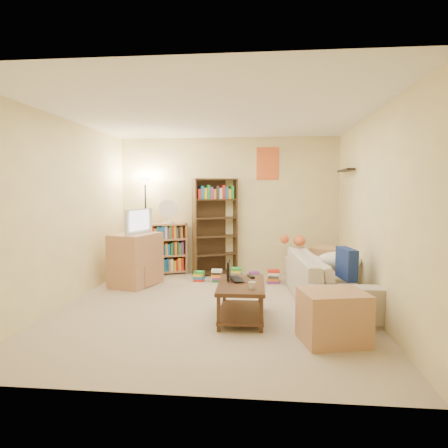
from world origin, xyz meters
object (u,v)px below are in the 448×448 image
Objects in this scene: laptop at (240,279)px; tall_bookshelf at (215,224)px; short_bookshelf at (167,249)px; floor_lamp at (145,197)px; tv_stand at (136,259)px; sofa at (328,279)px; mug at (252,285)px; side_table at (329,266)px; tabby_cat at (297,240)px; desk_fan at (168,211)px; end_cabinet at (333,317)px; television at (135,221)px; coffee_table at (241,296)px.

tall_bookshelf is (-0.60, 2.32, 0.47)m from laptop.
short_bookshelf is 0.53× the size of floor_lamp.
sofa is at bearing 4.52° from tv_stand.
tall_bookshelf is 1.88× the size of short_bookshelf.
mug is 3.48m from floor_lamp.
short_bookshelf is at bearing 168.41° from side_table.
floor_lamp is (-2.67, 0.71, 0.66)m from tabby_cat.
desk_fan is 0.71× the size of end_cabinet.
television is at bearing -176.57° from tabby_cat.
mug is 0.19× the size of side_table.
laptop is at bearing -57.50° from desk_fan.
coffee_table is at bearing 117.10° from mug.
mug is 2.65m from tv_stand.
sofa is at bearing -99.50° from side_table.
desk_fan is (-0.85, -0.05, 0.24)m from tall_bookshelf.
floor_lamp is at bearing 113.38° from tv_stand.
tv_stand reaches higher than coffee_table.
short_bookshelf is at bearing 138.90° from desk_fan.
sofa is 3.75× the size of side_table.
mug is 2.88m from tall_bookshelf.
coffee_table is 2.49m from television.
short_bookshelf is at bearing 161.31° from tabby_cat.
desk_fan is at bearing 54.25° from sofa.
mug is at bearing -179.60° from laptop.
desk_fan is at bearing -64.50° from short_bookshelf.
television is 0.95m from floor_lamp.
sofa is 2.75× the size of tv_stand.
coffee_table is at bearing -114.88° from tabby_cat.
side_table is (3.21, -0.52, -1.10)m from floor_lamp.
floor_lamp reaches higher than tv_stand.
floor_lamp reaches higher than short_bookshelf.
tv_stand is 1.89× the size of desk_fan.
side_table is (1.34, 1.74, -0.14)m from laptop.
sofa is 2.49× the size of short_bookshelf.
tv_stand is 1.32m from floor_lamp.
short_bookshelf is at bearing 91.10° from tv_stand.
floor_lamp reaches higher than sofa.
tv_stand is (-2.58, -0.15, -0.32)m from tabby_cat.
tabby_cat is 1.76m from laptop.
sofa is at bearing -66.40° from tall_bookshelf.
mug is 0.93m from end_cabinet.
television reaches higher than mug.
television is at bearing -84.18° from floor_lamp.
tabby_cat is 0.84× the size of side_table.
floor_lamp is at bearing 23.38° from television.
tall_bookshelf is at bearing 102.62° from coffee_table.
floor_lamp is at bearing 170.86° from side_table.
tall_bookshelf reaches higher than short_bookshelf.
side_table is (1.32, 1.89, 0.02)m from coffee_table.
television is 1.54× the size of desk_fan.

